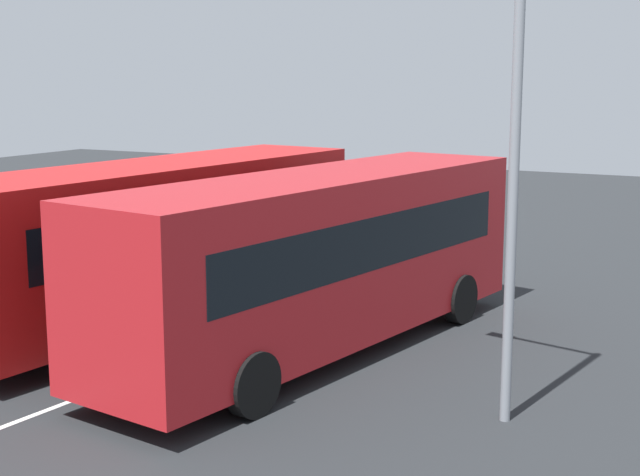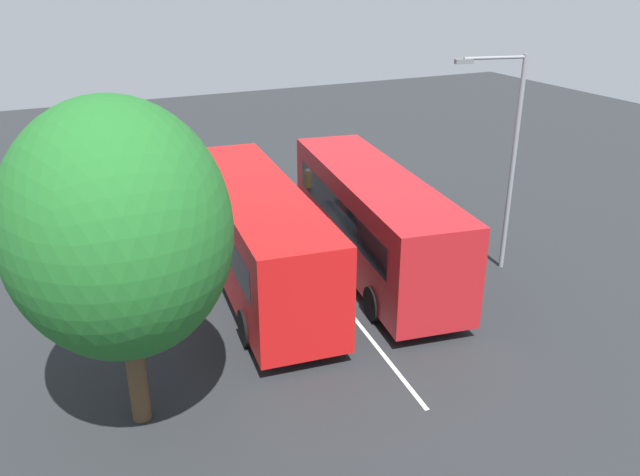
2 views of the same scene
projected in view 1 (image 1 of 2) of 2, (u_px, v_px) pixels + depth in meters
The scene contains 6 objects.
ground_plane at pixel (224, 343), 18.44m from camera, with size 69.80×69.80×0.00m, color #232628.
bus_far_left at pixel (321, 255), 17.60m from camera, with size 10.97×4.15×3.43m.
bus_center_left at pixel (161, 235), 19.76m from camera, with size 10.92×3.69×3.43m.
pedestrian at pixel (409, 239), 24.47m from camera, with size 0.44×0.44×1.66m.
street_lamp at pixel (500, 146), 13.76m from camera, with size 0.72×2.37×7.31m.
lane_stripe_outer_left at pixel (224, 343), 18.44m from camera, with size 14.31×0.12×0.01m, color silver.
Camera 1 is at (-14.89, -9.91, 5.32)m, focal length 52.06 mm.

